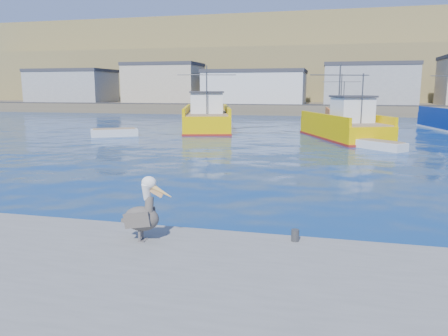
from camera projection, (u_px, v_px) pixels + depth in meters
name	position (u px, v px, depth m)	size (l,w,h in m)	color
ground	(214.00, 215.00, 14.99)	(260.00, 260.00, 0.00)	navy
dock_bollards	(203.00, 228.00, 11.49)	(36.20, 0.20, 0.30)	#4C4C4C
far_shore	(318.00, 71.00, 117.79)	(200.00, 81.00, 24.00)	brown
trawler_yellow_a	(207.00, 118.00, 46.24)	(8.17, 14.55, 6.84)	#E2B800
trawler_yellow_b	(344.00, 127.00, 37.59)	(7.98, 12.11, 6.54)	#E2B800
boat_orange	(341.00, 115.00, 54.51)	(4.68, 9.13, 6.16)	orange
skiff_left	(114.00, 133.00, 39.75)	(4.26, 3.42, 0.90)	silver
skiff_mid	(381.00, 146.00, 31.11)	(3.45, 3.43, 0.78)	silver
pelican	(143.00, 213.00, 10.88)	(1.35, 0.61, 1.66)	#595451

